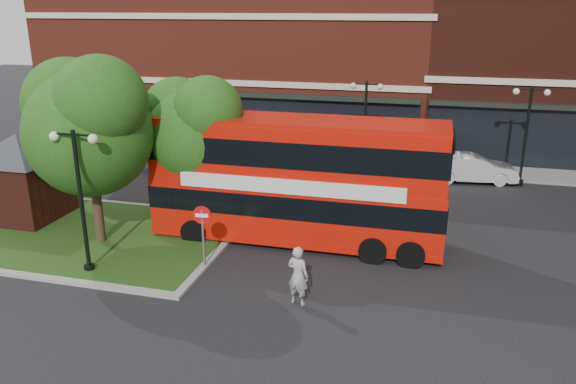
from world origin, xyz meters
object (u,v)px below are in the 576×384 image
(woman, at_px, (298,276))
(car_white, at_px, (473,168))
(bus, at_px, (297,173))
(car_silver, at_px, (330,153))

(woman, xyz_separation_m, car_white, (5.74, 14.52, -0.23))
(bus, xyz_separation_m, car_silver, (-0.84, 11.28, -2.09))
(car_silver, relative_size, car_white, 0.90)
(woman, xyz_separation_m, car_silver, (-2.06, 16.00, -0.28))
(bus, distance_m, woman, 5.20)
(woman, height_order, car_silver, woman)
(woman, bearing_deg, car_silver, -66.93)
(car_silver, bearing_deg, bus, -169.08)
(bus, relative_size, car_silver, 2.79)
(bus, distance_m, car_white, 12.19)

